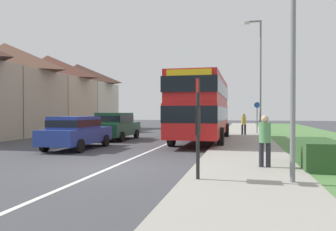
% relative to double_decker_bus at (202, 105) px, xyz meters
% --- Properties ---
extents(ground_plane, '(120.00, 120.00, 0.00)m').
position_rel_double_decker_bus_xyz_m(ground_plane, '(-1.76, -9.75, -2.14)').
color(ground_plane, '#424247').
extents(lane_marking_centre, '(0.14, 60.00, 0.01)m').
position_rel_double_decker_bus_xyz_m(lane_marking_centre, '(-1.76, -1.75, -2.14)').
color(lane_marking_centre, silver).
rests_on(lane_marking_centre, ground_plane).
extents(pavement_near_side, '(3.20, 68.00, 0.12)m').
position_rel_double_decker_bus_xyz_m(pavement_near_side, '(2.44, -3.75, -2.08)').
color(pavement_near_side, '#9E998E').
rests_on(pavement_near_side, ground_plane).
extents(roadside_hedge, '(1.10, 2.68, 0.90)m').
position_rel_double_decker_bus_xyz_m(roadside_hedge, '(4.54, -8.35, -1.69)').
color(roadside_hedge, '#2D5128').
rests_on(roadside_hedge, ground_plane).
extents(double_decker_bus, '(2.80, 10.00, 3.70)m').
position_rel_double_decker_bus_xyz_m(double_decker_bus, '(0.00, 0.00, 0.00)').
color(double_decker_bus, red).
rests_on(double_decker_bus, ground_plane).
extents(parked_car_blue, '(1.91, 4.38, 1.55)m').
position_rel_double_decker_bus_xyz_m(parked_car_blue, '(-5.38, -4.98, -1.28)').
color(parked_car_blue, navy).
rests_on(parked_car_blue, ground_plane).
extents(parked_car_dark_green, '(2.01, 4.34, 1.71)m').
position_rel_double_decker_bus_xyz_m(parked_car_dark_green, '(-5.51, 0.28, -1.21)').
color(parked_car_dark_green, '#19472D').
rests_on(parked_car_dark_green, ground_plane).
extents(pedestrian_at_stop, '(0.34, 0.34, 1.67)m').
position_rel_double_decker_bus_xyz_m(pedestrian_at_stop, '(2.96, -8.99, -1.17)').
color(pedestrian_at_stop, '#23232D').
rests_on(pedestrian_at_stop, ground_plane).
extents(pedestrian_walking_away, '(0.34, 0.34, 1.67)m').
position_rel_double_decker_bus_xyz_m(pedestrian_walking_away, '(2.39, 5.19, -1.17)').
color(pedestrian_walking_away, '#23232D').
rests_on(pedestrian_walking_away, ground_plane).
extents(bus_stop_sign, '(0.09, 0.52, 2.60)m').
position_rel_double_decker_bus_xyz_m(bus_stop_sign, '(1.24, -11.18, -0.60)').
color(bus_stop_sign, black).
rests_on(bus_stop_sign, ground_plane).
extents(cycle_route_sign, '(0.44, 0.08, 2.52)m').
position_rel_double_decker_bus_xyz_m(cycle_route_sign, '(3.39, 7.08, -0.71)').
color(cycle_route_sign, slate).
rests_on(cycle_route_sign, ground_plane).
extents(street_lamp_near, '(1.14, 0.20, 7.28)m').
position_rel_double_decker_bus_xyz_m(street_lamp_near, '(3.35, -11.03, 2.05)').
color(street_lamp_near, slate).
rests_on(street_lamp_near, ground_plane).
extents(street_lamp_mid, '(1.14, 0.20, 7.98)m').
position_rel_double_decker_bus_xyz_m(street_lamp_mid, '(3.39, 4.02, 2.41)').
color(street_lamp_mid, slate).
rests_on(street_lamp_mid, ground_plane).
extents(house_terrace_far_side, '(7.37, 22.29, 6.96)m').
position_rel_double_decker_bus_xyz_m(house_terrace_far_side, '(-15.23, 5.08, 1.34)').
color(house_terrace_far_side, tan).
rests_on(house_terrace_far_side, ground_plane).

